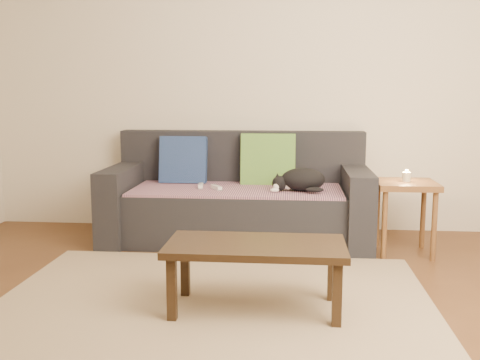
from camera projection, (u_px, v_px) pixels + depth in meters
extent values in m
plane|color=brown|center=(211.00, 311.00, 3.10)|extent=(4.50, 4.50, 0.00)
cube|color=beige|center=(243.00, 81.00, 4.87)|extent=(4.50, 0.04, 2.60)
cube|color=#232328|center=(237.00, 216.00, 4.55)|extent=(1.70, 0.78, 0.42)
cube|color=#232328|center=(242.00, 157.00, 4.87)|extent=(2.10, 0.18, 0.45)
cube|color=#232328|center=(123.00, 203.00, 4.62)|extent=(0.20, 0.90, 0.60)
cube|color=#232328|center=(356.00, 207.00, 4.45)|extent=(0.20, 0.90, 0.60)
cube|color=#3C2546|center=(237.00, 189.00, 4.49)|extent=(1.66, 0.74, 0.02)
cube|color=navy|center=(183.00, 160.00, 4.76)|extent=(0.40, 0.17, 0.41)
cube|color=#0B4B3E|center=(268.00, 161.00, 4.70)|extent=(0.45, 0.17, 0.46)
ellipsoid|color=black|center=(303.00, 179.00, 4.35)|extent=(0.42, 0.37, 0.18)
sphere|color=black|center=(280.00, 183.00, 4.34)|extent=(0.16, 0.16, 0.12)
sphere|color=white|center=(276.00, 187.00, 4.31)|extent=(0.07, 0.07, 0.05)
ellipsoid|color=black|center=(315.00, 190.00, 4.23)|extent=(0.14, 0.10, 0.04)
cube|color=white|center=(217.00, 187.00, 4.43)|extent=(0.11, 0.15, 0.03)
cube|color=white|center=(201.00, 186.00, 4.51)|extent=(0.05, 0.15, 0.03)
cube|color=brown|center=(406.00, 184.00, 4.15)|extent=(0.44, 0.44, 0.04)
cylinder|color=brown|center=(384.00, 225.00, 4.04)|extent=(0.04, 0.04, 0.50)
cylinder|color=brown|center=(434.00, 226.00, 4.00)|extent=(0.04, 0.04, 0.50)
cylinder|color=brown|center=(377.00, 215.00, 4.38)|extent=(0.04, 0.04, 0.50)
cylinder|color=brown|center=(423.00, 216.00, 4.35)|extent=(0.04, 0.04, 0.50)
cylinder|color=beige|center=(406.00, 177.00, 4.14)|extent=(0.06, 0.06, 0.07)
sphere|color=#FFBF59|center=(407.00, 171.00, 4.13)|extent=(0.02, 0.02, 0.02)
cube|color=#9D886C|center=(215.00, 300.00, 3.25)|extent=(2.50, 1.80, 0.01)
cube|color=black|center=(256.00, 247.00, 3.04)|extent=(0.97, 0.49, 0.04)
cube|color=black|center=(172.00, 290.00, 2.93)|extent=(0.05, 0.05, 0.35)
cube|color=black|center=(337.00, 295.00, 2.85)|extent=(0.05, 0.05, 0.35)
cube|color=black|center=(185.00, 268.00, 3.30)|extent=(0.05, 0.05, 0.35)
cube|color=black|center=(332.00, 273.00, 3.22)|extent=(0.05, 0.05, 0.35)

